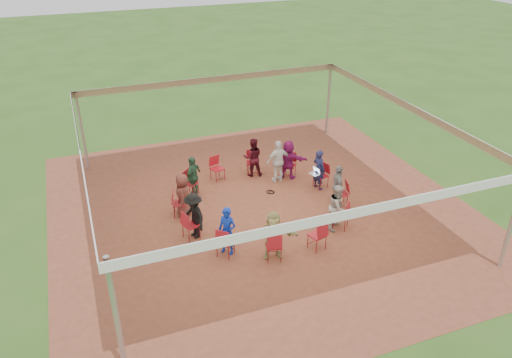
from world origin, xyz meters
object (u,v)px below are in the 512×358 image
object	(u,v)px
chair_7	(225,242)
chair_5	(180,203)
laptop	(315,172)
chair_0	(321,176)
chair_6	(191,225)
person_seated_7	(273,235)
chair_8	(274,246)
chair_11	(341,194)
person_seated_1	(288,159)
standing_person	(278,161)
chair_9	(317,235)
chair_2	(252,163)
chair_4	(191,183)
chair_1	(289,165)
cable_coil	(271,192)
person_seated_3	(193,176)
person_seated_2	(253,157)
person_seated_5	(194,216)
person_seated_4	(183,195)
chair_3	(217,169)
person_seated_8	(338,207)
person_seated_9	(338,186)
person_seated_0	(319,170)
person_seated_6	(227,231)
chair_10	(341,215)

from	to	relation	value
chair_7	chair_5	bearing A→B (deg)	150.00
laptop	chair_0	bearing A→B (deg)	-90.00
chair_6	person_seated_7	size ratio (longest dim) A/B	0.62
chair_5	chair_8	world-z (taller)	same
chair_11	person_seated_1	world-z (taller)	person_seated_1
chair_6	standing_person	distance (m)	4.47
chair_0	chair_9	size ratio (longest dim) A/B	1.00
chair_2	chair_5	bearing A→B (deg)	45.00
chair_0	chair_9	distance (m)	3.67
chair_4	chair_6	xyz separation A→B (m)	(-0.63, -2.51, 0.00)
chair_1	cable_coil	size ratio (longest dim) A/B	2.62
person_seated_3	person_seated_2	bearing A→B (deg)	150.00
person_seated_5	person_seated_4	bearing A→B (deg)	165.00
chair_0	chair_2	xyz separation A→B (m)	(-1.86, 1.80, 0.00)
chair_11	chair_6	bearing A→B (deg)	105.00
person_seated_2	cable_coil	xyz separation A→B (m)	(0.12, -1.43, -0.71)
cable_coil	laptop	xyz separation A→B (m)	(1.51, -0.33, 0.66)
chair_9	person_seated_2	bearing A→B (deg)	75.36
chair_4	person_seated_5	xyz separation A→B (m)	(-0.51, -2.48, 0.28)
chair_11	chair_3	bearing A→B (deg)	60.00
person_seated_8	chair_8	bearing A→B (deg)	152.35
chair_3	standing_person	world-z (taller)	standing_person
chair_5	chair_9	bearing A→B (deg)	60.00
chair_11	chair_1	bearing A→B (deg)	30.00
chair_2	laptop	xyz separation A→B (m)	(1.60, -1.88, 0.23)
chair_3	person_seated_9	xyz separation A→B (m)	(3.11, -3.09, 0.28)
person_seated_0	laptop	distance (m)	0.16
chair_9	person_seated_1	bearing A→B (deg)	60.78
chair_1	person_seated_8	world-z (taller)	person_seated_8
chair_8	person_seated_6	world-z (taller)	person_seated_6
chair_7	standing_person	distance (m)	4.69
chair_1	person_seated_9	world-z (taller)	person_seated_9
laptop	chair_10	bearing A→B (deg)	155.60
chair_0	chair_4	size ratio (longest dim) A/B	1.00
chair_2	person_seated_2	xyz separation A→B (m)	(-0.03, -0.12, 0.28)
chair_4	person_seated_9	distance (m)	4.90
chair_0	person_seated_1	world-z (taller)	person_seated_1
person_seated_9	chair_11	bearing A→B (deg)	-90.00
chair_3	standing_person	bearing A→B (deg)	141.25
chair_11	laptop	bearing A→B (deg)	26.94
chair_11	person_seated_2	xyz separation A→B (m)	(-1.91, 3.03, 0.28)
chair_0	chair_6	size ratio (longest dim) A/B	1.00
person_seated_9	standing_person	size ratio (longest dim) A/B	0.93
chair_3	person_seated_3	xyz separation A→B (m)	(-1.07, -0.77, 0.28)
person_seated_5	standing_person	bearing A→B (deg)	106.59
chair_9	person_seated_9	xyz separation A→B (m)	(1.69, 1.89, 0.28)
person_seated_7	standing_person	bearing A→B (deg)	79.15
chair_1	chair_7	size ratio (longest dim) A/B	1.00
person_seated_2	laptop	xyz separation A→B (m)	(1.62, -1.76, -0.05)
chair_1	person_seated_3	world-z (taller)	person_seated_3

